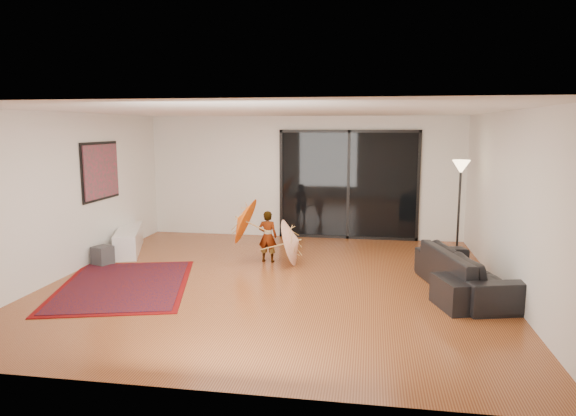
% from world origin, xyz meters
% --- Properties ---
extents(floor, '(7.00, 7.00, 0.00)m').
position_xyz_m(floor, '(0.00, 0.00, 0.00)').
color(floor, brown).
rests_on(floor, ground).
extents(ceiling, '(7.00, 7.00, 0.00)m').
position_xyz_m(ceiling, '(0.00, 0.00, 2.70)').
color(ceiling, white).
rests_on(ceiling, wall_back).
extents(wall_back, '(7.00, 0.00, 7.00)m').
position_xyz_m(wall_back, '(0.00, 3.50, 1.35)').
color(wall_back, silver).
rests_on(wall_back, floor).
extents(wall_front, '(7.00, 0.00, 7.00)m').
position_xyz_m(wall_front, '(0.00, -3.50, 1.35)').
color(wall_front, silver).
rests_on(wall_front, floor).
extents(wall_left, '(0.00, 7.00, 7.00)m').
position_xyz_m(wall_left, '(-3.50, 0.00, 1.35)').
color(wall_left, silver).
rests_on(wall_left, floor).
extents(wall_right, '(0.00, 7.00, 7.00)m').
position_xyz_m(wall_right, '(3.50, 0.00, 1.35)').
color(wall_right, silver).
rests_on(wall_right, floor).
extents(sliding_door, '(3.06, 0.07, 2.40)m').
position_xyz_m(sliding_door, '(1.00, 3.47, 1.20)').
color(sliding_door, black).
rests_on(sliding_door, wall_back).
extents(painting, '(0.04, 1.28, 1.08)m').
position_xyz_m(painting, '(-3.46, 1.00, 1.65)').
color(painting, black).
rests_on(painting, wall_left).
extents(media_console, '(0.97, 1.70, 0.46)m').
position_xyz_m(media_console, '(-3.25, 1.54, 0.23)').
color(media_console, white).
rests_on(media_console, floor).
extents(speaker, '(0.39, 0.39, 0.34)m').
position_xyz_m(speaker, '(-3.25, 0.51, 0.17)').
color(speaker, '#424244').
rests_on(speaker, floor).
extents(persian_rug, '(2.56, 3.09, 0.02)m').
position_xyz_m(persian_rug, '(-2.30, -0.58, 0.01)').
color(persian_rug, '#630809').
rests_on(persian_rug, floor).
extents(sofa, '(1.40, 2.35, 0.64)m').
position_xyz_m(sofa, '(2.95, -0.05, 0.32)').
color(sofa, black).
rests_on(sofa, floor).
extents(ottoman, '(0.92, 0.92, 0.42)m').
position_xyz_m(ottoman, '(2.81, -0.76, 0.21)').
color(ottoman, black).
rests_on(ottoman, floor).
extents(floor_lamp, '(0.32, 0.32, 1.87)m').
position_xyz_m(floor_lamp, '(3.10, 1.89, 1.47)').
color(floor_lamp, black).
rests_on(floor_lamp, floor).
extents(child, '(0.36, 0.25, 0.95)m').
position_xyz_m(child, '(-0.36, 1.21, 0.48)').
color(child, '#999999').
rests_on(child, floor).
extents(parasol_orange, '(0.51, 0.89, 0.89)m').
position_xyz_m(parasol_orange, '(-0.91, 1.16, 0.73)').
color(parasol_orange, '#F35F0C').
rests_on(parasol_orange, child).
extents(parasol_white, '(0.53, 0.85, 0.89)m').
position_xyz_m(parasol_white, '(0.24, 1.06, 0.50)').
color(parasol_white, silver).
rests_on(parasol_white, floor).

